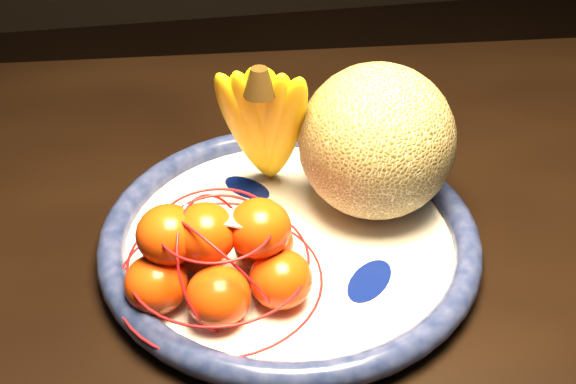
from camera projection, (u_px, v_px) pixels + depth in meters
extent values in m
cube|color=black|center=(310.00, 239.00, 0.82)|extent=(1.52, 0.98, 0.04)
cylinder|color=white|center=(290.00, 244.00, 0.77)|extent=(0.37, 0.37, 0.02)
torus|color=#081339|center=(290.00, 235.00, 0.77)|extent=(0.40, 0.40, 0.03)
cylinder|color=white|center=(290.00, 247.00, 0.78)|extent=(0.18, 0.18, 0.01)
ellipsoid|color=#071256|center=(370.00, 281.00, 0.72)|extent=(0.14, 0.15, 0.00)
ellipsoid|color=#071256|center=(247.00, 188.00, 0.84)|extent=(0.13, 0.13, 0.00)
ellipsoid|color=#071256|center=(179.00, 250.00, 0.75)|extent=(0.13, 0.10, 0.00)
sphere|color=brown|center=(377.00, 141.00, 0.77)|extent=(0.17, 0.17, 0.17)
ellipsoid|color=yellow|center=(248.00, 123.00, 0.78)|extent=(0.11, 0.11, 0.19)
ellipsoid|color=yellow|center=(255.00, 123.00, 0.77)|extent=(0.09, 0.11, 0.19)
ellipsoid|color=yellow|center=(262.00, 122.00, 0.77)|extent=(0.07, 0.11, 0.19)
ellipsoid|color=yellow|center=(269.00, 122.00, 0.77)|extent=(0.06, 0.10, 0.19)
ellipsoid|color=yellow|center=(275.00, 124.00, 0.77)|extent=(0.04, 0.11, 0.19)
ellipsoid|color=yellow|center=(283.00, 125.00, 0.77)|extent=(0.07, 0.12, 0.19)
cone|color=black|center=(264.00, 51.00, 0.72)|extent=(0.03, 0.03, 0.03)
ellipsoid|color=#F74512|center=(156.00, 284.00, 0.67)|extent=(0.06, 0.06, 0.06)
ellipsoid|color=#F74512|center=(218.00, 296.00, 0.66)|extent=(0.06, 0.06, 0.06)
ellipsoid|color=#F74512|center=(281.00, 279.00, 0.68)|extent=(0.06, 0.06, 0.06)
ellipsoid|color=#F74512|center=(197.00, 243.00, 0.72)|extent=(0.06, 0.06, 0.06)
ellipsoid|color=#F74512|center=(264.00, 243.00, 0.72)|extent=(0.06, 0.06, 0.06)
ellipsoid|color=#F74512|center=(205.00, 233.00, 0.67)|extent=(0.06, 0.06, 0.06)
ellipsoid|color=#F74512|center=(259.00, 228.00, 0.67)|extent=(0.06, 0.06, 0.06)
ellipsoid|color=#F74512|center=(168.00, 235.00, 0.67)|extent=(0.06, 0.06, 0.06)
torus|color=red|center=(220.00, 279.00, 0.70)|extent=(0.25, 0.25, 0.00)
torus|color=red|center=(219.00, 259.00, 0.69)|extent=(0.21, 0.21, 0.00)
torus|color=red|center=(216.00, 224.00, 0.66)|extent=(0.13, 0.13, 0.00)
torus|color=red|center=(219.00, 263.00, 0.69)|extent=(0.14, 0.07, 0.12)
torus|color=red|center=(219.00, 263.00, 0.69)|extent=(0.11, 0.15, 0.12)
torus|color=red|center=(219.00, 263.00, 0.69)|extent=(0.13, 0.14, 0.12)
cube|color=white|center=(221.00, 216.00, 0.66)|extent=(0.08, 0.05, 0.01)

